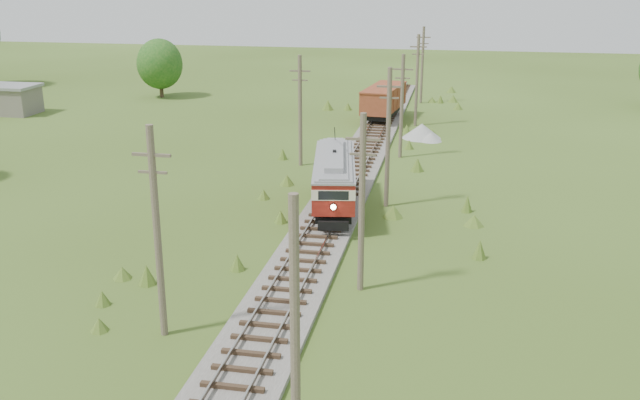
# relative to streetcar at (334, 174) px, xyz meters

# --- Properties ---
(railbed_main) EXTENTS (3.60, 96.00, 0.57)m
(railbed_main) POSITION_rel_streetcar_xyz_m (-0.00, 4.40, -2.18)
(railbed_main) COLOR #605B54
(railbed_main) RESTS_ON ground
(streetcar) EXTENTS (4.21, 10.95, 4.95)m
(streetcar) POSITION_rel_streetcar_xyz_m (0.00, 0.00, 0.00)
(streetcar) COLOR black
(streetcar) RESTS_ON ground
(gondola) EXTENTS (3.99, 9.14, 2.94)m
(gondola) POSITION_rel_streetcar_xyz_m (-0.00, 29.32, -0.22)
(gondola) COLOR black
(gondola) RESTS_ON ground
(gravel_pile) EXTENTS (3.70, 3.93, 1.35)m
(gravel_pile) POSITION_rel_streetcar_xyz_m (4.47, 21.74, -1.74)
(gravel_pile) COLOR gray
(gravel_pile) RESTS_ON ground
(utility_pole_r_1) EXTENTS (0.30, 0.30, 8.80)m
(utility_pole_r_1) POSITION_rel_streetcar_xyz_m (3.10, -24.60, 2.03)
(utility_pole_r_1) COLOR brown
(utility_pole_r_1) RESTS_ON ground
(utility_pole_r_2) EXTENTS (1.60, 0.30, 8.60)m
(utility_pole_r_2) POSITION_rel_streetcar_xyz_m (3.30, -11.60, 2.05)
(utility_pole_r_2) COLOR brown
(utility_pole_r_2) RESTS_ON ground
(utility_pole_r_3) EXTENTS (1.60, 0.30, 9.00)m
(utility_pole_r_3) POSITION_rel_streetcar_xyz_m (3.20, 1.40, 2.26)
(utility_pole_r_3) COLOR brown
(utility_pole_r_3) RESTS_ON ground
(utility_pole_r_4) EXTENTS (1.60, 0.30, 8.40)m
(utility_pole_r_4) POSITION_rel_streetcar_xyz_m (3.00, 14.40, 1.95)
(utility_pole_r_4) COLOR brown
(utility_pole_r_4) RESTS_ON ground
(utility_pole_r_5) EXTENTS (1.60, 0.30, 8.90)m
(utility_pole_r_5) POSITION_rel_streetcar_xyz_m (3.40, 27.40, 2.21)
(utility_pole_r_5) COLOR brown
(utility_pole_r_5) RESTS_ON ground
(utility_pole_r_6) EXTENTS (1.60, 0.30, 8.70)m
(utility_pole_r_6) POSITION_rel_streetcar_xyz_m (3.20, 40.40, 2.10)
(utility_pole_r_6) COLOR brown
(utility_pole_r_6) RESTS_ON ground
(utility_pole_l_a) EXTENTS (1.60, 0.30, 9.00)m
(utility_pole_l_a) POSITION_rel_streetcar_xyz_m (-4.20, -17.60, 2.26)
(utility_pole_l_a) COLOR brown
(utility_pole_l_a) RESTS_ON ground
(utility_pole_l_b) EXTENTS (1.60, 0.30, 8.60)m
(utility_pole_l_b) POSITION_rel_streetcar_xyz_m (-4.50, 10.40, 2.05)
(utility_pole_l_b) COLOR brown
(utility_pole_l_b) RESTS_ON ground
(tree_mid_a) EXTENTS (5.46, 5.46, 7.03)m
(tree_mid_a) POSITION_rel_streetcar_xyz_m (-28.00, 38.40, 1.65)
(tree_mid_a) COLOR #38281C
(tree_mid_a) RESTS_ON ground
(shed) EXTENTS (6.40, 4.40, 3.10)m
(shed) POSITION_rel_streetcar_xyz_m (-40.00, 25.40, -0.80)
(shed) COLOR slate
(shed) RESTS_ON ground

